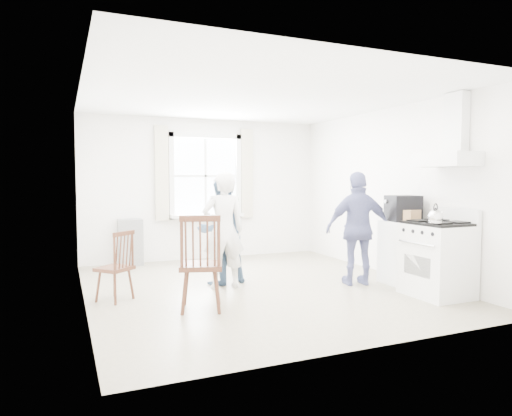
{
  "coord_description": "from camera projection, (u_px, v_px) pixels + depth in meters",
  "views": [
    {
      "loc": [
        -2.47,
        -5.74,
        1.5
      ],
      "look_at": [
        0.06,
        0.2,
        1.08
      ],
      "focal_mm": 32.0,
      "sensor_mm": 36.0,
      "label": 1
    }
  ],
  "objects": [
    {
      "name": "window_assembly",
      "position": [
        206.0,
        181.0,
        8.48
      ],
      "size": [
        1.88,
        0.24,
        1.7
      ],
      "color": "white",
      "rests_on": "room_shell"
    },
    {
      "name": "range_hood",
      "position": [
        450.0,
        147.0,
        5.77
      ],
      "size": [
        0.45,
        0.76,
        0.94
      ],
      "color": "white",
      "rests_on": "room_shell"
    },
    {
      "name": "kettle",
      "position": [
        435.0,
        217.0,
        5.49
      ],
      "size": [
        0.18,
        0.18,
        0.26
      ],
      "color": "silver",
      "rests_on": "gas_stove"
    },
    {
      "name": "person_right",
      "position": [
        359.0,
        228.0,
        6.42
      ],
      "size": [
        1.15,
        1.15,
        1.6
      ],
      "primitive_type": "imported",
      "rotation": [
        0.0,
        0.0,
        2.88
      ],
      "color": "navy",
      "rests_on": "ground"
    },
    {
      "name": "low_cabinet",
      "position": [
        404.0,
        253.0,
        6.47
      ],
      "size": [
        0.5,
        0.55,
        0.9
      ],
      "primitive_type": "cube",
      "color": "white",
      "rests_on": "ground"
    },
    {
      "name": "windsor_chair_a",
      "position": [
        120.0,
        258.0,
        5.55
      ],
      "size": [
        0.51,
        0.51,
        0.88
      ],
      "color": "#412114",
      "rests_on": "ground"
    },
    {
      "name": "shelf_unit",
      "position": [
        130.0,
        242.0,
        7.89
      ],
      "size": [
        0.4,
        0.3,
        0.8
      ],
      "primitive_type": "cube",
      "color": "gray",
      "rests_on": "ground"
    },
    {
      "name": "potted_plant",
      "position": [
        235.0,
        205.0,
        8.64
      ],
      "size": [
        0.18,
        0.18,
        0.3
      ],
      "primitive_type": "imported",
      "rotation": [
        0.0,
        0.0,
        -0.12
      ],
      "color": "#2F6936",
      "rests_on": "window_assembly"
    },
    {
      "name": "gas_stove",
      "position": [
        437.0,
        259.0,
        5.8
      ],
      "size": [
        0.68,
        0.76,
        1.12
      ],
      "color": "white",
      "rests_on": "ground"
    },
    {
      "name": "room_shell",
      "position": [
        258.0,
        193.0,
        6.24
      ],
      "size": [
        4.62,
        5.12,
        2.64
      ],
      "color": "gray",
      "rests_on": "ground"
    },
    {
      "name": "person_left",
      "position": [
        224.0,
        230.0,
        6.22
      ],
      "size": [
        0.63,
        0.63,
        1.6
      ],
      "primitive_type": "imported",
      "rotation": [
        0.0,
        0.0,
        3.05
      ],
      "color": "white",
      "rests_on": "ground"
    },
    {
      "name": "stereo_stack",
      "position": [
        403.0,
        208.0,
        6.43
      ],
      "size": [
        0.47,
        0.43,
        0.36
      ],
      "color": "black",
      "rests_on": "low_cabinet"
    },
    {
      "name": "person_mid",
      "position": [
        221.0,
        231.0,
        6.48
      ],
      "size": [
        0.9,
        0.9,
        1.51
      ],
      "primitive_type": "imported",
      "rotation": [
        0.0,
        0.0,
        3.4
      ],
      "color": "#44607F",
      "rests_on": "ground"
    },
    {
      "name": "cardboard_box",
      "position": [
        410.0,
        216.0,
        6.3
      ],
      "size": [
        0.31,
        0.25,
        0.17
      ],
      "primitive_type": "cube",
      "rotation": [
        0.0,
        0.0,
        0.27
      ],
      "color": "#A57D50",
      "rests_on": "low_cabinet"
    },
    {
      "name": "windsor_chair_b",
      "position": [
        201.0,
        253.0,
        5.07
      ],
      "size": [
        0.59,
        0.58,
        1.11
      ],
      "color": "#412114",
      "rests_on": "ground"
    }
  ]
}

